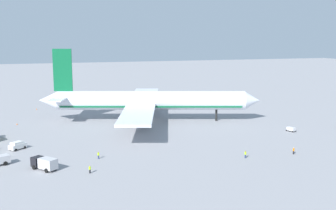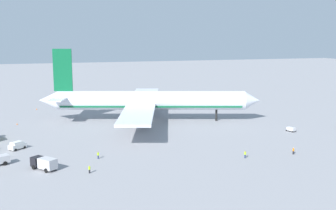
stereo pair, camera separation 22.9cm
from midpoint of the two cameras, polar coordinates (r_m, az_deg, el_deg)
The scene contains 14 objects.
ground_plane at distance 136.09m, azimuth -2.25°, elevation -2.16°, with size 600.00×600.00×0.00m, color gray.
airliner at distance 135.02m, azimuth -2.84°, elevation 0.57°, with size 69.62×68.81×23.24m.
service_truck_4 at distance 90.76m, azimuth -16.45°, elevation -7.58°, with size 5.51×6.03×2.57m.
service_van at distance 108.47m, azimuth -19.80°, elevation -5.20°, with size 4.32×4.19×1.97m.
baggage_cart_0 at distance 126.02m, azimuth 16.47°, elevation -3.17°, with size 2.28×3.40×1.25m.
baggage_cart_2 at distance 176.55m, azimuth 3.20°, elevation 0.62°, with size 2.94×2.03×0.40m.
ground_worker_2 at distance 86.65m, azimuth -10.58°, elevation -8.61°, with size 0.55×0.55×1.61m.
ground_worker_3 at distance 102.50m, azimuth 16.77°, elevation -6.00°, with size 0.48×0.48×1.62m.
ground_worker_4 at distance 96.05m, azimuth -9.43°, elevation -6.76°, with size 0.57×0.57×1.61m.
ground_worker_5 at distance 96.84m, azimuth 10.53°, elevation -6.64°, with size 0.49×0.49×1.67m.
traffic_cone_0 at distance 163.31m, azimuth -17.43°, elevation -0.53°, with size 0.36×0.36×0.55m, color orange.
traffic_cone_1 at distance 137.95m, azimuth -19.83°, elevation -2.45°, with size 0.36×0.36×0.55m, color orange.
traffic_cone_2 at distance 167.81m, azimuth 7.80°, elevation 0.09°, with size 0.36×0.36×0.55m, color orange.
traffic_cone_3 at distance 175.44m, azimuth 4.68°, elevation 0.55°, with size 0.36×0.36×0.55m, color orange.
Camera 2 is at (-34.77, -128.66, 27.54)m, focal length 44.73 mm.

